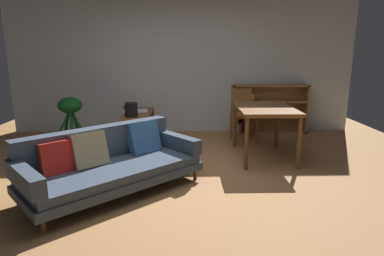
{
  "coord_description": "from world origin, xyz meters",
  "views": [
    {
      "loc": [
        0.05,
        -3.95,
        1.62
      ],
      "look_at": [
        0.15,
        0.21,
        0.64
      ],
      "focal_mm": 30.75,
      "sensor_mm": 36.0,
      "label": 1
    }
  ],
  "objects": [
    {
      "name": "back_wall_panel",
      "position": [
        0.0,
        2.7,
        1.35
      ],
      "size": [
        6.8,
        0.1,
        2.7
      ],
      "primitive_type": "cube",
      "color": "silver",
      "rests_on": "ground_plane"
    },
    {
      "name": "ground_plane",
      "position": [
        0.0,
        0.0,
        0.0
      ],
      "size": [
        8.16,
        8.16,
        0.0
      ],
      "primitive_type": "plane",
      "color": "#9E7042"
    },
    {
      "name": "open_laptop",
      "position": [
        -0.78,
        1.68,
        0.62
      ],
      "size": [
        0.46,
        0.36,
        0.09
      ],
      "color": "silver",
      "rests_on": "media_console"
    },
    {
      "name": "fabric_couch",
      "position": [
        -0.85,
        -0.24,
        0.34
      ],
      "size": [
        2.12,
        2.01,
        0.74
      ],
      "color": "#56351E",
      "rests_on": "ground_plane"
    },
    {
      "name": "potted_floor_plant",
      "position": [
        -1.9,
        1.62,
        0.54
      ],
      "size": [
        0.46,
        0.42,
        0.86
      ],
      "color": "brown",
      "rests_on": "ground_plane"
    },
    {
      "name": "desk_speaker",
      "position": [
        -0.8,
        1.2,
        0.71
      ],
      "size": [
        0.2,
        0.2,
        0.22
      ],
      "color": "black",
      "rests_on": "media_console"
    },
    {
      "name": "bookshelf",
      "position": [
        1.65,
        2.53,
        0.49
      ],
      "size": [
        1.49,
        0.29,
        0.97
      ],
      "color": "olive",
      "rests_on": "ground_plane"
    },
    {
      "name": "dining_chair_near",
      "position": [
        1.11,
        1.94,
        0.54
      ],
      "size": [
        0.46,
        0.46,
        0.95
      ],
      "color": "brown",
      "rests_on": "ground_plane"
    },
    {
      "name": "dining_table",
      "position": [
        1.26,
        0.94,
        0.71
      ],
      "size": [
        0.83,
        1.21,
        0.79
      ],
      "color": "brown",
      "rests_on": "ground_plane"
    },
    {
      "name": "media_console",
      "position": [
        -0.74,
        1.44,
        0.29
      ],
      "size": [
        0.44,
        1.33,
        0.6
      ],
      "color": "brown",
      "rests_on": "ground_plane"
    }
  ]
}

